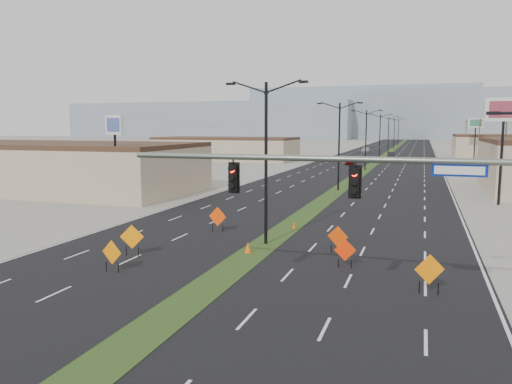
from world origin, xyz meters
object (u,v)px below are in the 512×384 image
(car_left, at_px, (349,161))
(cone_3, at_px, (216,213))
(car_mid, at_px, (391,155))
(pole_sign_west, at_px, (115,132))
(pole_sign_east_far, at_px, (476,126))
(streetlight_2, at_px, (366,138))
(car_far, at_px, (366,150))
(construction_sign_2, at_px, (218,217))
(streetlight_3, at_px, (380,135))
(streetlight_5, at_px, (394,132))
(streetlight_1, at_px, (339,143))
(construction_sign_1, at_px, (112,253))
(streetlight_4, at_px, (388,134))
(construction_sign_4, at_px, (338,237))
(signal_mast, at_px, (405,195))
(construction_sign_3, at_px, (345,251))
(pole_sign_east_near, at_px, (504,117))
(construction_sign_0, at_px, (132,238))
(streetlight_0, at_px, (266,158))
(construction_sign_5, at_px, (429,271))
(cone_0, at_px, (248,248))
(cone_2, at_px, (294,225))
(cone_1, at_px, (342,239))

(car_left, height_order, cone_3, car_left)
(car_mid, xyz_separation_m, pole_sign_west, (-20.57, -80.73, 6.12))
(cone_3, bearing_deg, pole_sign_east_far, 71.22)
(streetlight_2, xyz_separation_m, pole_sign_east_far, (19.37, 28.65, 1.97))
(car_far, distance_m, construction_sign_2, 111.46)
(streetlight_3, xyz_separation_m, car_mid, (2.07, 8.08, -4.74))
(car_mid, bearing_deg, streetlight_5, 92.69)
(streetlight_1, xyz_separation_m, construction_sign_1, (-5.57, -36.26, -4.45))
(streetlight_4, height_order, construction_sign_4, streetlight_4)
(signal_mast, distance_m, car_left, 78.97)
(construction_sign_2, bearing_deg, construction_sign_3, -24.72)
(pole_sign_east_near, bearing_deg, construction_sign_4, -113.47)
(streetlight_4, bearing_deg, construction_sign_0, -93.09)
(streetlight_0, bearing_deg, streetlight_1, 90.00)
(construction_sign_3, height_order, cone_3, construction_sign_3)
(car_mid, relative_size, construction_sign_5, 2.28)
(streetlight_5, bearing_deg, streetlight_4, -90.00)
(construction_sign_1, distance_m, cone_0, 7.81)
(car_far, bearing_deg, pole_sign_west, -98.42)
(construction_sign_3, distance_m, cone_2, 10.15)
(streetlight_1, distance_m, cone_1, 27.07)
(car_far, bearing_deg, construction_sign_2, -90.56)
(streetlight_0, relative_size, construction_sign_4, 6.14)
(construction_sign_0, relative_size, cone_3, 3.23)
(construction_sign_1, bearing_deg, cone_0, 56.84)
(car_far, height_order, construction_sign_3, construction_sign_3)
(signal_mast, height_order, construction_sign_0, signal_mast)
(streetlight_2, relative_size, construction_sign_0, 5.49)
(signal_mast, distance_m, construction_sign_1, 14.74)
(streetlight_2, bearing_deg, construction_sign_3, -84.73)
(pole_sign_east_near, bearing_deg, streetlight_1, 162.60)
(construction_sign_2, bearing_deg, streetlight_4, 94.96)
(pole_sign_west, bearing_deg, streetlight_1, 66.79)
(cone_1, height_order, cone_2, cone_1)
(car_far, bearing_deg, car_mid, -70.88)
(car_left, relative_size, pole_sign_west, 0.47)
(streetlight_3, height_order, car_mid, streetlight_3)
(signal_mast, bearing_deg, construction_sign_4, 113.25)
(signal_mast, xyz_separation_m, car_mid, (-6.49, 102.08, -4.12))
(streetlight_4, distance_m, car_mid, 20.58)
(construction_sign_1, height_order, pole_sign_east_near, pole_sign_east_near)
(car_mid, height_order, pole_sign_east_far, pole_sign_east_far)
(car_far, height_order, construction_sign_5, construction_sign_5)
(streetlight_0, xyz_separation_m, streetlight_3, (0.00, 84.00, 0.00))
(streetlight_1, xyz_separation_m, construction_sign_5, (9.63, -34.72, -4.35))
(streetlight_3, distance_m, streetlight_4, 28.00)
(streetlight_5, distance_m, cone_0, 142.63)
(construction_sign_5, relative_size, pole_sign_east_near, 0.18)
(construction_sign_4, xyz_separation_m, pole_sign_west, (-23.15, 12.26, 5.83))
(signal_mast, relative_size, construction_sign_3, 10.69)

